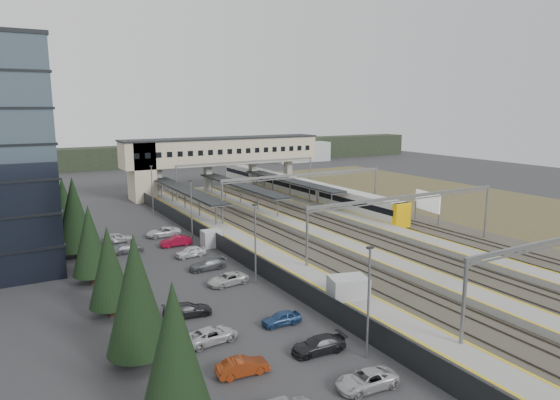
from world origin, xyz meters
TOP-DOWN VIEW (x-y plane):
  - ground at (0.00, 0.00)m, footprint 220.00×220.00m
  - conifer_row at (-22.00, -3.86)m, footprint 4.42×49.82m
  - car_park at (-12.89, -6.46)m, footprint 10.47×44.74m
  - lampposts at (-8.00, 1.25)m, footprint 0.50×53.25m
  - fence at (-6.50, 5.00)m, footprint 0.08×90.00m
  - relay_cabin_near at (-3.56, -17.06)m, footprint 3.75×3.16m
  - relay_cabin_far at (-6.75, 6.57)m, footprint 2.32×1.94m
  - rail_corridor at (9.34, 5.00)m, footprint 34.00×90.00m
  - canopies at (7.00, 27.00)m, footprint 23.10×30.00m
  - footbridge at (7.70, 42.00)m, footprint 40.40×6.40m
  - gantries at (12.00, 3.00)m, footprint 28.40×62.28m
  - train at (20.00, 30.00)m, footprint 2.81×58.65m
  - billboard at (26.15, 2.38)m, footprint 1.00×5.61m
  - scrub_east at (45.00, 5.00)m, footprint 34.00×120.00m
  - treeline_far at (23.81, 92.28)m, footprint 170.00×19.00m

SIDE VIEW (x-z plane):
  - ground at x=0.00m, z-range 0.00..0.00m
  - scrub_east at x=45.00m, z-range 0.00..0.06m
  - rail_corridor at x=9.34m, z-range -0.17..0.75m
  - car_park at x=-12.89m, z-range -0.05..1.24m
  - fence at x=-6.50m, z-range 0.00..2.00m
  - relay_cabin_far at x=-6.75m, z-range 0.00..2.10m
  - relay_cabin_near at x=-3.56m, z-range 0.00..2.69m
  - train at x=20.00m, z-range 0.24..3.78m
  - treeline_far at x=23.81m, z-range -0.55..6.45m
  - billboard at x=26.15m, z-range 0.79..5.53m
  - canopies at x=7.00m, z-range 2.28..5.56m
  - lampposts at x=-8.00m, z-range 0.30..8.37m
  - conifer_row at x=-22.00m, z-range 0.09..9.59m
  - gantries at x=12.00m, z-range 2.41..9.58m
  - footbridge at x=7.70m, z-range 2.33..13.53m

